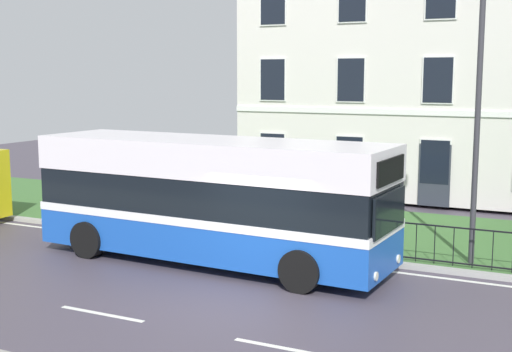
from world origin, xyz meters
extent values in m
cube|color=#453F4B|center=(0.00, 0.00, -0.03)|extent=(60.00, 56.00, 0.06)
cube|color=silver|center=(0.00, 3.65, 0.00)|extent=(54.00, 0.14, 0.01)
cube|color=silver|center=(-2.00, -1.80, 0.00)|extent=(2.00, 0.12, 0.01)
cube|color=silver|center=(2.00, -1.80, 0.00)|extent=(2.00, 0.12, 0.01)
cube|color=#9E9E99|center=(0.00, 4.12, 0.06)|extent=(57.00, 0.24, 0.12)
cube|color=#3F6C35|center=(0.00, 7.42, 0.06)|extent=(57.00, 6.37, 0.12)
cube|color=silver|center=(1.66, 16.37, 4.74)|extent=(15.63, 8.74, 9.25)
cube|color=white|center=(1.66, 11.96, 3.40)|extent=(15.63, 0.06, 0.20)
cube|color=#2D333D|center=(1.66, 11.95, 1.22)|extent=(1.10, 0.06, 2.20)
cube|color=white|center=(-4.59, 11.95, 1.69)|extent=(1.10, 0.04, 1.64)
cube|color=black|center=(-4.59, 11.93, 1.69)|extent=(1.00, 0.03, 1.54)
cube|color=white|center=(-1.46, 11.95, 1.69)|extent=(1.10, 0.04, 1.64)
cube|color=black|center=(-1.46, 11.93, 1.69)|extent=(1.00, 0.03, 1.54)
cube|color=white|center=(1.66, 11.95, 1.69)|extent=(1.10, 0.04, 1.64)
cube|color=black|center=(1.66, 11.93, 1.69)|extent=(1.00, 0.03, 1.54)
cube|color=white|center=(-4.59, 11.95, 4.53)|extent=(1.10, 0.04, 1.64)
cube|color=black|center=(-4.59, 11.93, 4.53)|extent=(1.00, 0.03, 1.54)
cube|color=white|center=(-1.46, 11.95, 4.53)|extent=(1.10, 0.04, 1.64)
cube|color=black|center=(-1.46, 11.93, 4.53)|extent=(1.00, 0.03, 1.54)
cube|color=white|center=(1.66, 11.95, 4.53)|extent=(1.10, 0.04, 1.64)
cube|color=black|center=(1.66, 11.93, 4.53)|extent=(1.00, 0.03, 1.54)
cube|color=white|center=(-4.59, 11.95, 7.38)|extent=(1.10, 0.04, 1.64)
cube|color=black|center=(-4.59, 11.93, 7.38)|extent=(1.00, 0.03, 1.54)
cube|color=white|center=(-1.46, 11.95, 7.38)|extent=(1.10, 0.04, 1.64)
cube|color=black|center=(1.66, 4.40, 1.07)|extent=(18.52, 0.04, 0.04)
cube|color=black|center=(1.66, 4.40, 0.20)|extent=(18.52, 0.04, 0.04)
cylinder|color=black|center=(-7.60, 4.40, 0.59)|extent=(0.02, 0.02, 0.95)
cylinder|color=black|center=(-7.14, 4.40, 0.59)|extent=(0.02, 0.02, 0.95)
cylinder|color=black|center=(-6.69, 4.40, 0.59)|extent=(0.02, 0.02, 0.95)
cylinder|color=black|center=(-6.24, 4.40, 0.59)|extent=(0.02, 0.02, 0.95)
cylinder|color=black|center=(-5.79, 4.40, 0.59)|extent=(0.02, 0.02, 0.95)
cylinder|color=black|center=(-5.34, 4.40, 0.59)|extent=(0.02, 0.02, 0.95)
cylinder|color=black|center=(-4.89, 4.40, 0.59)|extent=(0.02, 0.02, 0.95)
cylinder|color=black|center=(-4.43, 4.40, 0.59)|extent=(0.02, 0.02, 0.95)
cylinder|color=black|center=(-3.98, 4.40, 0.59)|extent=(0.02, 0.02, 0.95)
cylinder|color=black|center=(-3.53, 4.40, 0.59)|extent=(0.02, 0.02, 0.95)
cylinder|color=black|center=(-3.08, 4.40, 0.59)|extent=(0.02, 0.02, 0.95)
cylinder|color=black|center=(-2.63, 4.40, 0.59)|extent=(0.02, 0.02, 0.95)
cylinder|color=black|center=(-2.18, 4.40, 0.59)|extent=(0.02, 0.02, 0.95)
cylinder|color=black|center=(-1.72, 4.40, 0.59)|extent=(0.02, 0.02, 0.95)
cylinder|color=black|center=(-1.27, 4.40, 0.59)|extent=(0.02, 0.02, 0.95)
cylinder|color=black|center=(-0.82, 4.40, 0.59)|extent=(0.02, 0.02, 0.95)
cylinder|color=black|center=(-0.37, 4.40, 0.59)|extent=(0.02, 0.02, 0.95)
cylinder|color=black|center=(0.08, 4.40, 0.59)|extent=(0.02, 0.02, 0.95)
cylinder|color=black|center=(0.53, 4.40, 0.59)|extent=(0.02, 0.02, 0.95)
cylinder|color=black|center=(0.99, 4.40, 0.59)|extent=(0.02, 0.02, 0.95)
cylinder|color=black|center=(1.44, 4.40, 0.59)|extent=(0.02, 0.02, 0.95)
cylinder|color=black|center=(1.89, 4.40, 0.59)|extent=(0.02, 0.02, 0.95)
cylinder|color=black|center=(2.34, 4.40, 0.59)|extent=(0.02, 0.02, 0.95)
cylinder|color=black|center=(2.79, 4.40, 0.59)|extent=(0.02, 0.02, 0.95)
cylinder|color=black|center=(3.24, 4.40, 0.59)|extent=(0.02, 0.02, 0.95)
cylinder|color=black|center=(3.70, 4.40, 0.59)|extent=(0.02, 0.02, 0.95)
cylinder|color=black|center=(4.15, 4.40, 0.59)|extent=(0.02, 0.02, 0.95)
cylinder|color=black|center=(4.60, 4.40, 0.59)|extent=(0.02, 0.02, 0.95)
cube|color=#194EB2|center=(-1.97, 2.54, 0.77)|extent=(9.30, 2.89, 1.03)
cube|color=white|center=(-1.97, 2.54, 1.25)|extent=(9.32, 2.91, 0.20)
cube|color=black|center=(-1.97, 2.54, 1.78)|extent=(9.21, 2.85, 0.97)
cube|color=silver|center=(-1.97, 2.54, 2.69)|extent=(9.30, 2.89, 0.86)
cube|color=black|center=(2.65, 2.34, 1.73)|extent=(0.15, 2.09, 0.89)
cube|color=black|center=(2.65, 2.34, 2.65)|extent=(0.14, 1.79, 0.55)
cylinder|color=silver|center=(2.68, 3.13, 0.48)|extent=(0.05, 0.20, 0.20)
cylinder|color=silver|center=(2.61, 1.54, 0.48)|extent=(0.05, 0.20, 0.20)
cylinder|color=black|center=(1.12, 3.60, 0.48)|extent=(0.97, 0.34, 0.96)
cylinder|color=black|center=(1.01, 1.21, 0.48)|extent=(0.97, 0.34, 0.96)
cylinder|color=black|center=(-4.95, 3.87, 0.48)|extent=(0.97, 0.34, 0.96)
cylinder|color=black|center=(-5.05, 1.48, 0.48)|extent=(0.97, 0.34, 0.96)
cylinder|color=#333338|center=(4.05, 4.87, 3.84)|extent=(0.14, 0.14, 7.44)
camera|label=1|loc=(6.50, -12.23, 4.69)|focal=48.28mm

